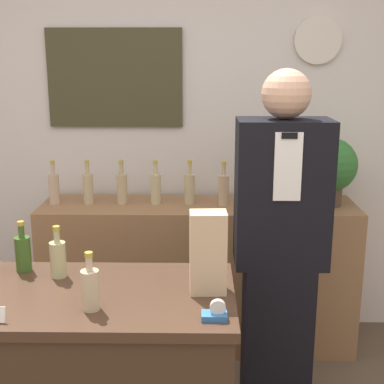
{
  "coord_description": "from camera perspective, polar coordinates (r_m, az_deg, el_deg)",
  "views": [
    {
      "loc": [
        0.16,
        -1.42,
        1.79
      ],
      "look_at": [
        0.12,
        1.1,
        1.15
      ],
      "focal_mm": 50.0,
      "sensor_mm": 36.0,
      "label": 1
    }
  ],
  "objects": [
    {
      "name": "back_wall",
      "position": [
        3.45,
        -1.79,
        6.99
      ],
      "size": [
        5.2,
        0.09,
        2.7
      ],
      "color": "silver",
      "rests_on": "ground_plane"
    },
    {
      "name": "back_shelf",
      "position": [
        3.4,
        0.69,
        -8.8
      ],
      "size": [
        1.92,
        0.47,
        0.92
      ],
      "color": "#8E6642",
      "rests_on": "ground_plane"
    },
    {
      "name": "counter_bottle_2",
      "position": [
        2.29,
        -14.1,
        -6.82
      ],
      "size": [
        0.07,
        0.07,
        0.22
      ],
      "color": "tan",
      "rests_on": "display_counter"
    },
    {
      "name": "shelf_bottle_1",
      "position": [
        3.3,
        -11.02,
        0.48
      ],
      "size": [
        0.06,
        0.06,
        0.27
      ],
      "color": "tan",
      "rests_on": "back_shelf"
    },
    {
      "name": "shelf_bottle_6",
      "position": [
        3.23,
        7.03,
        0.32
      ],
      "size": [
        0.06,
        0.06,
        0.27
      ],
      "color": "tan",
      "rests_on": "back_shelf"
    },
    {
      "name": "tape_dispenser",
      "position": [
        1.91,
        2.52,
        -12.76
      ],
      "size": [
        0.09,
        0.06,
        0.07
      ],
      "color": "#2D66A8",
      "rests_on": "display_counter"
    },
    {
      "name": "shelf_bottle_5",
      "position": [
        3.21,
        3.39,
        0.34
      ],
      "size": [
        0.06,
        0.06,
        0.27
      ],
      "color": "tan",
      "rests_on": "back_shelf"
    },
    {
      "name": "paper_bag",
      "position": [
        2.06,
        1.72,
        -6.47
      ],
      "size": [
        0.14,
        0.1,
        0.32
      ],
      "color": "tan",
      "rests_on": "display_counter"
    },
    {
      "name": "shelf_bottle_2",
      "position": [
        3.27,
        -7.48,
        0.49
      ],
      "size": [
        0.06,
        0.06,
        0.27
      ],
      "color": "tan",
      "rests_on": "back_shelf"
    },
    {
      "name": "shelf_bottle_4",
      "position": [
        3.24,
        -0.26,
        0.49
      ],
      "size": [
        0.06,
        0.06,
        0.27
      ],
      "color": "tan",
      "rests_on": "back_shelf"
    },
    {
      "name": "counter_bottle_3",
      "position": [
        1.98,
        -10.79,
        -10.04
      ],
      "size": [
        0.07,
        0.07,
        0.22
      ],
      "color": "tan",
      "rests_on": "display_counter"
    },
    {
      "name": "shopkeeper",
      "position": [
        2.66,
        9.32,
        -6.25
      ],
      "size": [
        0.44,
        0.28,
        1.74
      ],
      "color": "black",
      "rests_on": "ground_plane"
    },
    {
      "name": "counter_bottle_1",
      "position": [
        2.4,
        -17.58,
        -6.14
      ],
      "size": [
        0.07,
        0.07,
        0.22
      ],
      "color": "#355920",
      "rests_on": "display_counter"
    },
    {
      "name": "potted_plant",
      "position": [
        3.29,
        14.48,
        2.56
      ],
      "size": [
        0.32,
        0.32,
        0.41
      ],
      "color": "#4C3D2D",
      "rests_on": "back_shelf"
    },
    {
      "name": "shelf_bottle_7",
      "position": [
        3.25,
        10.65,
        0.27
      ],
      "size": [
        0.06,
        0.06,
        0.27
      ],
      "color": "tan",
      "rests_on": "back_shelf"
    },
    {
      "name": "shelf_bottle_0",
      "position": [
        3.34,
        -14.51,
        0.44
      ],
      "size": [
        0.06,
        0.06,
        0.27
      ],
      "color": "tan",
      "rests_on": "back_shelf"
    },
    {
      "name": "shelf_bottle_3",
      "position": [
        3.25,
        -3.89,
        0.47
      ],
      "size": [
        0.06,
        0.06,
        0.27
      ],
      "color": "tan",
      "rests_on": "back_shelf"
    }
  ]
}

